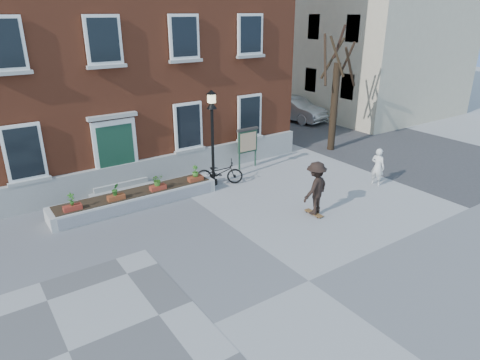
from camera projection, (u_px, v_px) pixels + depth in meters
ground at (309, 281)px, 11.50m from camera, size 100.00×100.00×0.00m
checker_patch at (69, 352)px, 9.11m from camera, size 6.00×6.00×0.01m
bicycle at (219, 172)px, 17.74m from camera, size 2.02×1.54×1.02m
parked_car at (293, 109)px, 28.07m from camera, size 2.38×4.78×1.51m
bystander at (378, 167)px, 17.55m from camera, size 0.47×0.63×1.58m
brick_building at (65, 22)px, 18.82m from camera, size 18.40×10.85×12.60m
planter_assembly at (136, 198)px, 15.84m from camera, size 6.20×1.12×1.15m
bare_tree at (335, 96)px, 21.34m from camera, size 1.83×1.83×6.16m
side_street at (310, 7)px, 33.51m from camera, size 15.20×36.00×14.50m
lamp_post at (212, 125)px, 16.92m from camera, size 0.40×0.40×3.93m
notice_board at (248, 141)px, 19.31m from camera, size 1.10×0.16×1.87m
skateboarder at (316, 188)px, 14.84m from camera, size 1.37×1.00×1.98m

